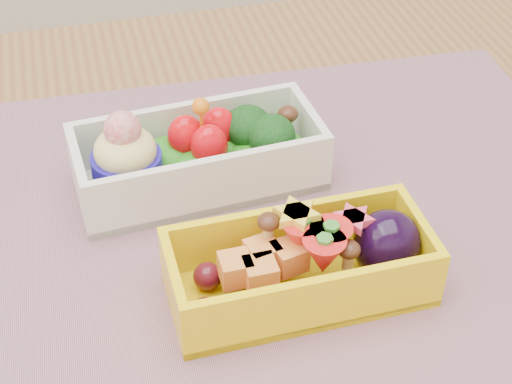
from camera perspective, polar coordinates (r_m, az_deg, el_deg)
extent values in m
cube|color=brown|center=(0.60, -1.01, -6.30)|extent=(1.20, 0.80, 0.04)
cube|color=#9C6B71|center=(0.61, -0.57, -3.21)|extent=(0.61, 0.47, 0.00)
cube|color=silver|center=(0.64, -4.10, 2.50)|extent=(0.20, 0.10, 0.05)
ellipsoid|color=green|center=(0.64, -4.07, 1.97)|extent=(0.19, 0.09, 0.02)
cylinder|color=#1F159F|center=(0.63, -9.05, 1.33)|extent=(0.05, 0.05, 0.03)
sphere|color=red|center=(0.61, -9.44, 4.39)|extent=(0.03, 0.03, 0.03)
ellipsoid|color=red|center=(0.64, -4.98, 3.96)|extent=(0.03, 0.03, 0.04)
ellipsoid|color=red|center=(0.62, -3.34, 3.28)|extent=(0.03, 0.03, 0.04)
ellipsoid|color=red|center=(0.64, -2.67, 4.53)|extent=(0.03, 0.03, 0.04)
sphere|color=orange|center=(0.62, -3.94, 6.06)|extent=(0.01, 0.01, 0.01)
ellipsoid|color=black|center=(0.65, -0.60, 4.68)|extent=(0.04, 0.04, 0.03)
ellipsoid|color=black|center=(0.63, 1.09, 4.02)|extent=(0.04, 0.04, 0.03)
ellipsoid|color=#3F2111|center=(0.65, 2.27, 5.55)|extent=(0.02, 0.02, 0.01)
cube|color=yellow|center=(0.55, 3.10, -5.33)|extent=(0.18, 0.08, 0.05)
ellipsoid|color=#4B0E1A|center=(0.54, -0.48, -6.95)|extent=(0.10, 0.05, 0.02)
cube|color=orange|center=(0.54, 0.36, -5.04)|extent=(0.05, 0.04, 0.02)
cone|color=red|center=(0.54, 3.24, -3.28)|extent=(0.03, 0.03, 0.03)
cone|color=red|center=(0.54, 5.28, -3.68)|extent=(0.03, 0.03, 0.03)
cone|color=red|center=(0.53, 4.80, -4.59)|extent=(0.03, 0.03, 0.03)
cylinder|color=yellow|center=(0.54, 2.89, -1.57)|extent=(0.03, 0.03, 0.01)
cylinder|color=#E53F5B|center=(0.55, 6.91, -1.93)|extent=(0.03, 0.03, 0.01)
ellipsoid|color=#3F2111|center=(0.55, 0.87, -3.43)|extent=(0.02, 0.02, 0.01)
ellipsoid|color=#3F2111|center=(0.54, 6.54, -4.71)|extent=(0.02, 0.02, 0.01)
ellipsoid|color=black|center=(0.56, 9.25, -3.65)|extent=(0.05, 0.05, 0.05)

